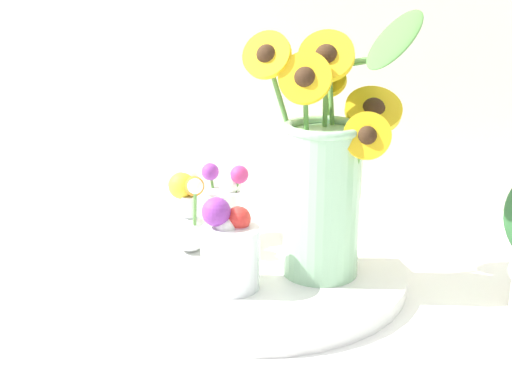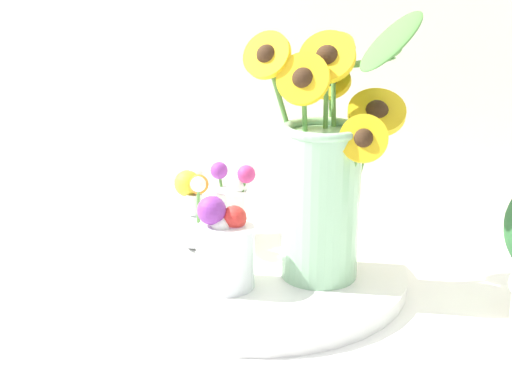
# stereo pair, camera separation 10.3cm
# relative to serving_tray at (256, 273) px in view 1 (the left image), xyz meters

# --- Properties ---
(ground_plane) EXTENTS (6.00, 6.00, 0.00)m
(ground_plane) POSITION_rel_serving_tray_xyz_m (0.00, -0.06, -0.01)
(ground_plane) COLOR white
(serving_tray) EXTENTS (0.45, 0.45, 0.02)m
(serving_tray) POSITION_rel_serving_tray_xyz_m (0.00, 0.00, 0.00)
(serving_tray) COLOR white
(serving_tray) RESTS_ON ground_plane
(mason_jar_sunflowers) EXTENTS (0.27, 0.23, 0.40)m
(mason_jar_sunflowers) POSITION_rel_serving_tray_xyz_m (0.10, 0.01, 0.17)
(mason_jar_sunflowers) COLOR #99CC9E
(mason_jar_sunflowers) RESTS_ON serving_tray
(vase_small_center) EXTENTS (0.08, 0.08, 0.13)m
(vase_small_center) POSITION_rel_serving_tray_xyz_m (-0.02, -0.08, 0.07)
(vase_small_center) COLOR white
(vase_small_center) RESTS_ON serving_tray
(vase_bulb_right) EXTENTS (0.07, 0.07, 0.13)m
(vase_bulb_right) POSITION_rel_serving_tray_xyz_m (-0.12, 0.04, 0.07)
(vase_bulb_right) COLOR white
(vase_bulb_right) RESTS_ON serving_tray
(vase_small_back) EXTENTS (0.08, 0.06, 0.13)m
(vase_small_back) POSITION_rel_serving_tray_xyz_m (-0.08, 0.10, 0.07)
(vase_small_back) COLOR white
(vase_small_back) RESTS_ON serving_tray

